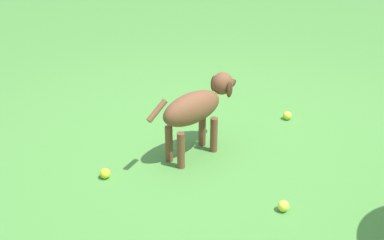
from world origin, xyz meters
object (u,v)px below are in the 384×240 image
object	(u,v)px
dog	(197,107)
tennis_ball_1	(283,206)
tennis_ball_0	(287,116)
tennis_ball_2	(105,173)

from	to	relation	value
dog	tennis_ball_1	xyz separation A→B (m)	(0.52, 0.61, -0.31)
dog	tennis_ball_1	distance (m)	0.85
tennis_ball_0	tennis_ball_1	size ratio (longest dim) A/B	1.00
dog	tennis_ball_0	distance (m)	0.93
dog	tennis_ball_0	bearing A→B (deg)	-7.44
tennis_ball_0	tennis_ball_1	xyz separation A→B (m)	(1.16, 0.02, 0.00)
dog	tennis_ball_1	world-z (taller)	dog
dog	tennis_ball_0	size ratio (longest dim) A/B	10.03
dog	tennis_ball_2	bearing A→B (deg)	164.34
dog	tennis_ball_1	size ratio (longest dim) A/B	10.03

